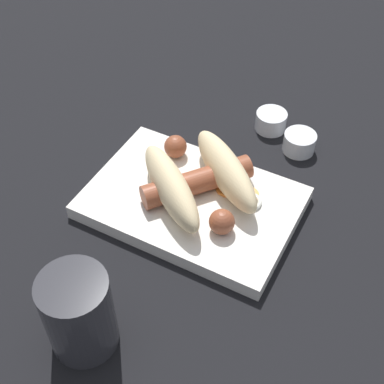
% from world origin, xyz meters
% --- Properties ---
extents(ground_plane, '(3.00, 3.00, 0.00)m').
position_xyz_m(ground_plane, '(0.00, 0.00, 0.00)').
color(ground_plane, black).
extents(food_tray, '(0.27, 0.18, 0.02)m').
position_xyz_m(food_tray, '(0.00, 0.00, 0.01)').
color(food_tray, silver).
rests_on(food_tray, ground_plane).
extents(bread_roll, '(0.19, 0.19, 0.05)m').
position_xyz_m(bread_roll, '(0.00, 0.01, 0.05)').
color(bread_roll, beige).
rests_on(bread_roll, food_tray).
extents(sausage, '(0.15, 0.13, 0.03)m').
position_xyz_m(sausage, '(-0.00, 0.01, 0.04)').
color(sausage, brown).
rests_on(sausage, food_tray).
extents(pickled_veggies, '(0.07, 0.05, 0.01)m').
position_xyz_m(pickled_veggies, '(0.06, 0.03, 0.02)').
color(pickled_veggies, '#F99E4C').
rests_on(pickled_veggies, food_tray).
extents(condiment_cup_near, '(0.05, 0.05, 0.03)m').
position_xyz_m(condiment_cup_near, '(0.08, 0.17, 0.01)').
color(condiment_cup_near, silver).
rests_on(condiment_cup_near, ground_plane).
extents(condiment_cup_far, '(0.05, 0.05, 0.03)m').
position_xyz_m(condiment_cup_far, '(0.03, 0.20, 0.01)').
color(condiment_cup_far, silver).
rests_on(condiment_cup_far, ground_plane).
extents(drink_glass, '(0.07, 0.07, 0.10)m').
position_xyz_m(drink_glass, '(-0.01, -0.22, 0.05)').
color(drink_glass, '#333338').
rests_on(drink_glass, ground_plane).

